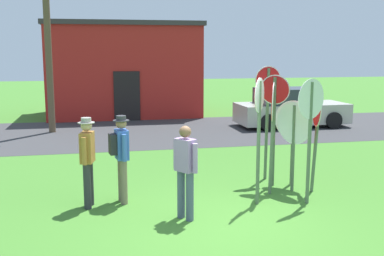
% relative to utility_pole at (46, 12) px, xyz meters
% --- Properties ---
extents(ground_plane, '(80.00, 80.00, 0.00)m').
position_rel_utility_pole_xyz_m(ground_plane, '(3.60, -10.12, -4.31)').
color(ground_plane, '#3D7528').
extents(street_asphalt, '(60.00, 6.40, 0.01)m').
position_rel_utility_pole_xyz_m(street_asphalt, '(3.60, -0.68, -4.30)').
color(street_asphalt, '#38383A').
rests_on(street_asphalt, ground).
extents(building_background, '(6.88, 4.35, 4.21)m').
position_rel_utility_pole_xyz_m(building_background, '(2.89, 4.35, -2.19)').
color(building_background, '#B2231E').
rests_on(building_background, ground).
extents(utility_pole, '(1.80, 0.24, 8.25)m').
position_rel_utility_pole_xyz_m(utility_pole, '(0.00, 0.00, 0.00)').
color(utility_pole, brown).
rests_on(utility_pole, ground).
extents(parked_car_on_street, '(4.34, 2.09, 1.51)m').
position_rel_utility_pole_xyz_m(parked_car_on_street, '(9.10, -0.47, -3.62)').
color(parked_car_on_street, '#B7B2A3').
rests_on(parked_car_on_street, ground).
extents(stop_sign_far_back, '(0.70, 0.37, 2.46)m').
position_rel_utility_pole_xyz_m(stop_sign_far_back, '(5.63, -9.37, -2.62)').
color(stop_sign_far_back, '#51664C').
rests_on(stop_sign_far_back, ground).
extents(stop_sign_leaning_left, '(0.23, 0.73, 2.15)m').
position_rel_utility_pole_xyz_m(stop_sign_leaning_left, '(6.11, -8.68, -2.85)').
color(stop_sign_leaning_left, '#51664C').
rests_on(stop_sign_leaning_left, ground).
extents(stop_sign_center_cluster, '(0.35, 0.75, 2.35)m').
position_rel_utility_pole_xyz_m(stop_sign_center_cluster, '(5.15, -8.66, -2.69)').
color(stop_sign_center_cluster, '#51664C').
rests_on(stop_sign_center_cluster, ground).
extents(stop_sign_rear_left, '(0.44, 0.81, 1.92)m').
position_rel_utility_pole_xyz_m(stop_sign_rear_left, '(5.69, -8.52, -3.01)').
color(stop_sign_rear_left, '#51664C').
rests_on(stop_sign_rear_left, ground).
extents(stop_sign_low_front, '(0.60, 0.66, 1.90)m').
position_rel_utility_pole_xyz_m(stop_sign_low_front, '(5.86, -8.08, -3.02)').
color(stop_sign_low_front, '#51664C').
rests_on(stop_sign_low_front, ground).
extents(stop_sign_tallest, '(0.62, 0.12, 2.63)m').
position_rel_utility_pole_xyz_m(stop_sign_tallest, '(5.44, -7.58, -2.57)').
color(stop_sign_tallest, '#51664C').
rests_on(stop_sign_tallest, ground).
extents(stop_sign_nearest, '(0.39, 0.56, 2.47)m').
position_rel_utility_pole_xyz_m(stop_sign_nearest, '(4.65, -9.22, -2.65)').
color(stop_sign_nearest, '#51664C').
rests_on(stop_sign_nearest, ground).
extents(stop_sign_rear_right, '(0.58, 0.34, 2.46)m').
position_rel_utility_pole_xyz_m(stop_sign_rear_right, '(5.40, -8.11, -2.67)').
color(stop_sign_rear_right, '#51664C').
rests_on(stop_sign_rear_right, ground).
extents(person_in_blue, '(0.38, 0.49, 1.69)m').
position_rel_utility_pole_xyz_m(person_in_blue, '(3.12, -9.75, -3.36)').
color(person_in_blue, '#4C5670').
rests_on(person_in_blue, ground).
extents(person_in_teal, '(0.41, 0.56, 1.74)m').
position_rel_utility_pole_xyz_m(person_in_teal, '(2.06, -8.59, -3.30)').
color(person_in_teal, '#7A6B56').
rests_on(person_in_teal, ground).
extents(person_holding_notes, '(0.32, 0.56, 1.74)m').
position_rel_utility_pole_xyz_m(person_holding_notes, '(1.42, -8.73, -3.32)').
color(person_holding_notes, '#2D2D33').
rests_on(person_holding_notes, ground).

